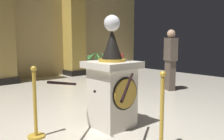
# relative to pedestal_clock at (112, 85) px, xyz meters

# --- Properties ---
(ground_plane) EXTENTS (12.63, 12.63, 0.00)m
(ground_plane) POSITION_rel_pedestal_clock_xyz_m (-0.08, 0.13, -0.67)
(ground_plane) COLOR beige
(pedestal_clock) EXTENTS (0.71, 0.71, 1.73)m
(pedestal_clock) POSITION_rel_pedestal_clock_xyz_m (0.00, 0.00, 0.00)
(pedestal_clock) COLOR silver
(pedestal_clock) RESTS_ON ground_plane
(stanchion_near) EXTENTS (0.24, 0.24, 1.01)m
(stanchion_near) POSITION_rel_pedestal_clock_xyz_m (-1.09, 0.39, -0.31)
(stanchion_near) COLOR gold
(stanchion_near) RESTS_ON ground_plane
(stanchion_far) EXTENTS (0.24, 0.24, 0.99)m
(stanchion_far) POSITION_rel_pedestal_clock_xyz_m (-0.07, -1.00, -0.32)
(stanchion_far) COLOR gold
(stanchion_far) RESTS_ON ground_plane
(velvet_rope) EXTENTS (1.23, 1.24, 0.22)m
(velvet_rope) POSITION_rel_pedestal_clock_xyz_m (-0.58, -0.31, 0.12)
(velvet_rope) COLOR black
(column_right) EXTENTS (0.76, 0.76, 3.86)m
(column_right) POSITION_rel_pedestal_clock_xyz_m (2.63, 5.11, 1.25)
(column_right) COLOR black
(column_right) RESTS_ON ground_plane
(potted_palm_right) EXTENTS (0.71, 0.69, 1.05)m
(potted_palm_right) POSITION_rel_pedestal_clock_xyz_m (1.96, 2.85, -0.34)
(potted_palm_right) COLOR #4C3828
(potted_palm_right) RESTS_ON ground_plane
(bystander_guest) EXTENTS (0.35, 0.42, 1.62)m
(bystander_guest) POSITION_rel_pedestal_clock_xyz_m (2.98, 1.01, 0.19)
(bystander_guest) COLOR brown
(bystander_guest) RESTS_ON ground_plane
(cafe_table) EXTENTS (0.53, 0.53, 0.73)m
(cafe_table) POSITION_rel_pedestal_clock_xyz_m (1.69, 2.51, -0.20)
(cafe_table) COLOR #332D28
(cafe_table) RESTS_ON ground_plane
(cafe_chair_red) EXTENTS (0.56, 0.56, 0.96)m
(cafe_chair_red) POSITION_rel_pedestal_clock_xyz_m (2.30, 2.31, -0.09)
(cafe_chair_red) COLOR black
(cafe_chair_red) RESTS_ON ground_plane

